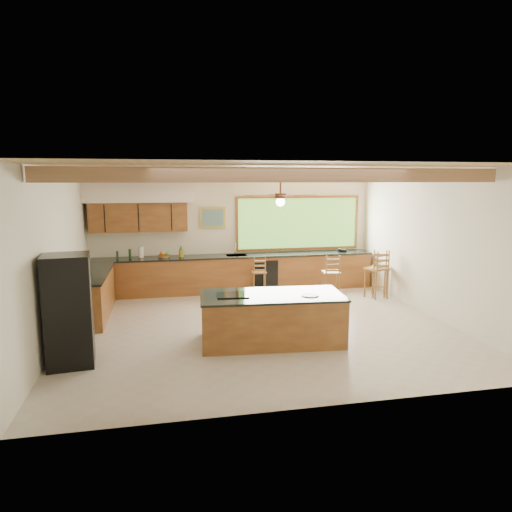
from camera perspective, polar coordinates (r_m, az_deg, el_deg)
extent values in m
plane|color=beige|center=(8.90, 0.60, -8.76)|extent=(7.20, 7.20, 0.00)
cube|color=beige|center=(11.72, -2.75, 3.17)|extent=(7.20, 0.04, 3.00)
cube|color=beige|center=(5.48, 7.85, -4.19)|extent=(7.20, 0.04, 3.00)
cube|color=beige|center=(8.56, -23.66, 0.03)|extent=(0.04, 6.50, 3.00)
cube|color=beige|center=(9.95, 21.33, 1.40)|extent=(0.04, 6.50, 3.00)
cube|color=#A07C50|center=(8.46, 0.64, 10.92)|extent=(7.20, 6.50, 0.04)
cube|color=#A56F52|center=(6.90, 3.49, 10.07)|extent=(7.10, 0.15, 0.22)
cube|color=#A56F52|center=(8.95, -0.06, 9.95)|extent=(7.10, 0.15, 0.22)
cube|color=#A56F52|center=(10.72, -2.01, 9.87)|extent=(7.10, 0.15, 0.22)
cube|color=brown|center=(11.37, -14.44, 4.71)|extent=(2.30, 0.35, 0.70)
cube|color=white|center=(11.27, -14.58, 7.72)|extent=(2.60, 0.50, 0.48)
cylinder|color=#FFEABF|center=(11.34, -18.09, 6.40)|extent=(0.10, 0.10, 0.01)
cylinder|color=#FFEABF|center=(11.27, -10.95, 6.68)|extent=(0.10, 0.10, 0.01)
cube|color=#78A93C|center=(12.06, 5.29, 4.12)|extent=(3.20, 0.04, 1.30)
cube|color=gold|center=(11.59, -5.44, 4.80)|extent=(0.64, 0.03, 0.54)
cube|color=#478062|center=(11.57, -5.43, 4.79)|extent=(0.54, 0.01, 0.44)
cube|color=brown|center=(11.56, -2.45, -2.24)|extent=(7.00, 0.65, 0.88)
cube|color=black|center=(11.47, -2.47, 0.01)|extent=(7.04, 0.69, 0.04)
cube|color=brown|center=(10.01, -19.77, -4.66)|extent=(0.65, 2.35, 0.88)
cube|color=black|center=(9.91, -19.92, -2.07)|extent=(0.69, 2.39, 0.04)
cube|color=black|center=(11.38, 1.30, -2.53)|extent=(0.60, 0.02, 0.78)
cube|color=silver|center=(11.47, -2.47, 0.03)|extent=(0.50, 0.38, 0.03)
cylinder|color=silver|center=(11.64, -2.63, 0.99)|extent=(0.03, 0.03, 0.30)
cylinder|color=silver|center=(11.53, -2.56, 1.56)|extent=(0.03, 0.20, 0.03)
cylinder|color=white|center=(11.36, -14.17, 0.46)|extent=(0.12, 0.12, 0.29)
cylinder|color=#183C1D|center=(11.43, -16.95, 0.14)|extent=(0.05, 0.05, 0.19)
cylinder|color=#183C1D|center=(11.42, -15.48, 0.29)|extent=(0.06, 0.06, 0.22)
cube|color=black|center=(12.21, 10.71, 0.74)|extent=(0.24, 0.21, 0.09)
cube|color=brown|center=(7.97, 1.96, -7.90)|extent=(2.48, 1.29, 0.81)
cube|color=black|center=(7.85, 1.98, -4.94)|extent=(2.52, 1.33, 0.04)
cube|color=black|center=(7.77, -2.94, -4.89)|extent=(0.57, 0.47, 0.02)
cylinder|color=white|center=(7.81, 6.79, -4.89)|extent=(0.30, 0.30, 0.01)
cube|color=black|center=(7.44, -22.37, -6.32)|extent=(0.73, 0.71, 1.70)
cube|color=silver|center=(7.39, -19.84, -6.28)|extent=(0.02, 0.05, 1.56)
cube|color=brown|center=(11.07, 0.38, -2.02)|extent=(0.38, 0.38, 0.04)
cylinder|color=brown|center=(10.98, -0.17, -3.71)|extent=(0.03, 0.03, 0.56)
cylinder|color=brown|center=(11.03, 1.22, -3.65)|extent=(0.03, 0.03, 0.56)
cylinder|color=brown|center=(11.24, -0.45, -3.40)|extent=(0.03, 0.03, 0.56)
cylinder|color=brown|center=(11.29, 0.91, -3.34)|extent=(0.03, 0.03, 0.56)
cube|color=brown|center=(10.79, 9.35, -2.04)|extent=(0.44, 0.44, 0.04)
cylinder|color=brown|center=(10.67, 8.82, -4.02)|extent=(0.04, 0.04, 0.64)
cylinder|color=brown|center=(10.78, 10.36, -3.92)|extent=(0.04, 0.04, 0.64)
cylinder|color=brown|center=(10.95, 8.26, -3.65)|extent=(0.04, 0.04, 0.64)
cylinder|color=brown|center=(11.06, 9.77, -3.56)|extent=(0.04, 0.04, 0.64)
cube|color=brown|center=(11.23, 14.70, -1.57)|extent=(0.55, 0.55, 0.04)
cylinder|color=brown|center=(11.09, 14.23, -3.58)|extent=(0.04, 0.04, 0.67)
cylinder|color=brown|center=(11.23, 15.74, -3.48)|extent=(0.04, 0.04, 0.67)
cylinder|color=brown|center=(11.37, 13.52, -3.23)|extent=(0.04, 0.04, 0.67)
cylinder|color=brown|center=(11.51, 15.00, -3.13)|extent=(0.04, 0.04, 0.67)
cube|color=brown|center=(11.33, 15.33, -1.46)|extent=(0.55, 0.55, 0.04)
cylinder|color=brown|center=(11.19, 14.87, -3.48)|extent=(0.04, 0.04, 0.68)
cylinder|color=brown|center=(11.34, 16.37, -3.38)|extent=(0.04, 0.04, 0.68)
cylinder|color=brown|center=(11.47, 14.15, -3.12)|extent=(0.04, 0.04, 0.68)
cylinder|color=brown|center=(11.62, 15.61, -3.03)|extent=(0.04, 0.04, 0.68)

